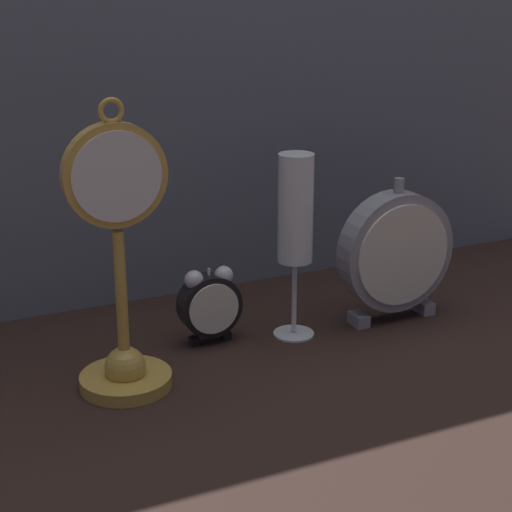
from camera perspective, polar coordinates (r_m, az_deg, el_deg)
name	(u,v)px	position (r m, az deg, el deg)	size (l,w,h in m)	color
ground_plane	(283,374)	(1.10, 1.78, -7.85)	(4.00, 4.00, 0.00)	black
fabric_backdrop_drape	(185,43)	(1.28, -4.78, 13.98)	(1.33, 0.01, 0.77)	slate
pocket_watch_on_stand	(121,283)	(1.02, -9.00, -1.81)	(0.12, 0.11, 0.35)	gold
alarm_clock_twin_bell	(210,302)	(1.16, -3.11, -3.09)	(0.09, 0.03, 0.11)	black
mantel_clock_silver	(396,252)	(1.23, 9.30, 0.25)	(0.17, 0.04, 0.21)	gray
champagne_flute	(295,220)	(1.15, 2.64, 2.41)	(0.06, 0.06, 0.26)	silver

